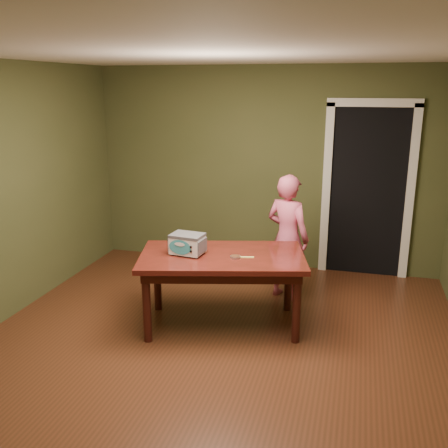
# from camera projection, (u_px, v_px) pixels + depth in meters

# --- Properties ---
(floor) EXTENTS (5.00, 5.00, 0.00)m
(floor) POSITION_uv_depth(u_px,v_px,m) (210.00, 355.00, 4.50)
(floor) COLOR #4E2716
(floor) RESTS_ON ground
(room_shell) EXTENTS (4.52, 5.02, 2.61)m
(room_shell) POSITION_uv_depth(u_px,v_px,m) (209.00, 167.00, 4.04)
(room_shell) COLOR #474B28
(room_shell) RESTS_ON ground
(doorway) EXTENTS (1.10, 0.66, 2.25)m
(doorway) POSITION_uv_depth(u_px,v_px,m) (367.00, 188.00, 6.47)
(doorway) COLOR black
(doorway) RESTS_ON ground
(dining_table) EXTENTS (1.77, 1.27, 0.75)m
(dining_table) POSITION_uv_depth(u_px,v_px,m) (222.00, 264.00, 4.91)
(dining_table) COLOR #3D140E
(dining_table) RESTS_ON floor
(toy_oven) EXTENTS (0.35, 0.26, 0.21)m
(toy_oven) POSITION_uv_depth(u_px,v_px,m) (187.00, 243.00, 4.86)
(toy_oven) COLOR #4C4F54
(toy_oven) RESTS_ON dining_table
(baking_pan) EXTENTS (0.10, 0.10, 0.02)m
(baking_pan) POSITION_uv_depth(u_px,v_px,m) (235.00, 257.00, 4.78)
(baking_pan) COLOR silver
(baking_pan) RESTS_ON dining_table
(spatula) EXTENTS (0.18, 0.07, 0.01)m
(spatula) POSITION_uv_depth(u_px,v_px,m) (245.00, 257.00, 4.79)
(spatula) COLOR #FEF36E
(spatula) RESTS_ON dining_table
(child) EXTENTS (0.61, 0.52, 1.43)m
(child) POSITION_uv_depth(u_px,v_px,m) (287.00, 237.00, 5.55)
(child) COLOR #D15676
(child) RESTS_ON floor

